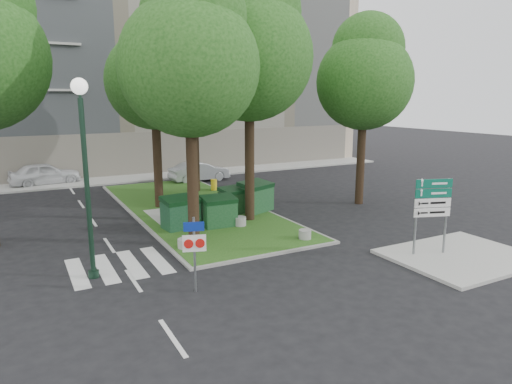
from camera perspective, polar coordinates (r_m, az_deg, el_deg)
ground at (r=16.75m, az=0.20°, el=-8.20°), size 120.00×120.00×0.00m
median_island at (r=23.95m, az=-7.84°, el=-2.03°), size 6.00×16.00×0.12m
median_kerb at (r=23.95m, az=-7.84°, el=-2.05°), size 6.30×16.30×0.10m
sidewalk_corner at (r=18.28m, az=24.23°, el=-7.34°), size 5.00×4.00×0.12m
building_sidewalk at (r=33.69m, az=-14.87°, el=1.69°), size 42.00×3.00×0.12m
zebra_crossing at (r=16.81m, az=-13.77°, el=-8.46°), size 5.00×3.00×0.01m
apartment_building at (r=40.62m, az=-18.02°, el=14.41°), size 41.00×12.00×16.00m
tree_median_near_left at (r=17.58m, az=-8.17°, el=16.87°), size 5.20×5.20×10.53m
tree_median_near_right at (r=20.88m, az=-0.70°, el=17.99°), size 5.60×5.60×11.46m
tree_median_mid at (r=23.88m, az=-12.51°, el=14.51°), size 4.80×4.80×9.99m
tree_median_far at (r=27.82m, az=-7.77°, el=17.02°), size 5.80×5.80×11.93m
tree_street_right at (r=25.17m, az=13.51°, el=14.32°), size 5.00×5.00×10.06m
dumpster_a at (r=20.11m, az=-9.41°, el=-2.54°), size 1.67×1.27×1.43m
dumpster_b at (r=20.24m, az=-4.68°, el=-2.41°), size 1.51×1.09×1.37m
dumpster_c at (r=22.44m, az=-2.71°, el=-1.05°), size 1.61×1.29×1.32m
dumpster_d at (r=22.77m, az=-0.02°, el=-0.58°), size 1.97×1.70×1.53m
bollard_left at (r=17.56m, az=-8.94°, el=-6.36°), size 0.51×0.51×0.36m
bollard_right at (r=18.57m, az=6.13°, el=-5.27°), size 0.51×0.51×0.36m
bollard_mid at (r=20.33m, az=-2.02°, el=-3.66°), size 0.55×0.55×0.39m
litter_bin at (r=28.14m, az=-5.29°, el=0.92°), size 0.38×0.38×0.66m
street_lamp at (r=14.96m, az=-20.63°, el=4.24°), size 0.50×0.50×6.29m
traffic_sign_pole at (r=13.59m, az=-7.72°, el=-6.51°), size 0.67×0.25×2.31m
directional_sign at (r=17.50m, az=21.16°, el=-1.46°), size 1.32×0.49×2.76m
car_white at (r=33.34m, az=-24.89°, el=2.09°), size 4.61×2.35×1.50m
car_silver at (r=31.83m, az=-7.09°, el=2.56°), size 4.26×1.78×1.37m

